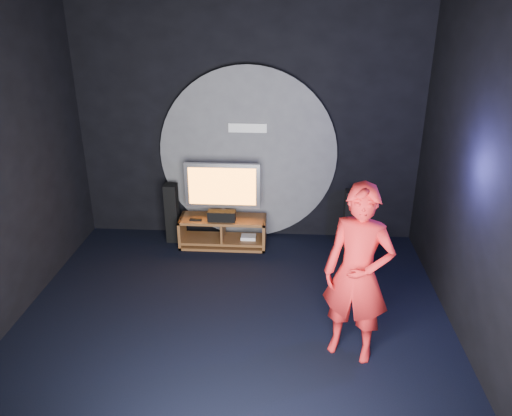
{
  "coord_description": "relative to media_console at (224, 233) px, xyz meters",
  "views": [
    {
      "loc": [
        0.57,
        -4.59,
        3.47
      ],
      "look_at": [
        0.21,
        1.05,
        1.05
      ],
      "focal_mm": 35.0,
      "sensor_mm": 36.0,
      "label": 1
    }
  ],
  "objects": [
    {
      "name": "tower_speaker_left",
      "position": [
        -0.79,
        0.12,
        0.26
      ],
      "size": [
        0.18,
        0.2,
        0.91
      ],
      "primitive_type": "cube",
      "color": "black",
      "rests_on": "ground"
    },
    {
      "name": "right_wall",
      "position": [
        2.84,
        -2.05,
        1.55
      ],
      "size": [
        0.04,
        5.0,
        3.5
      ],
      "primitive_type": "cube",
      "color": "black",
      "rests_on": "ground"
    },
    {
      "name": "wall_disc_panel",
      "position": [
        0.34,
        0.39,
        1.11
      ],
      "size": [
        2.6,
        0.11,
        2.6
      ],
      "color": "#515156",
      "rests_on": "ground"
    },
    {
      "name": "center_speaker",
      "position": [
        -0.01,
        -0.09,
        0.33
      ],
      "size": [
        0.4,
        0.15,
        0.15
      ],
      "primitive_type": "cube",
      "color": "black",
      "rests_on": "media_console"
    },
    {
      "name": "player",
      "position": [
        1.64,
        -2.34,
        0.74
      ],
      "size": [
        0.8,
        0.67,
        1.88
      ],
      "primitive_type": "imported",
      "rotation": [
        0.0,
        0.0,
        -0.37
      ],
      "color": "red",
      "rests_on": "ground"
    },
    {
      "name": "remote",
      "position": [
        -0.39,
        -0.12,
        0.27
      ],
      "size": [
        0.18,
        0.05,
        0.02
      ],
      "primitive_type": "cube",
      "color": "black",
      "rests_on": "media_console"
    },
    {
      "name": "tv",
      "position": [
        -0.01,
        0.07,
        0.7
      ],
      "size": [
        1.09,
        0.22,
        0.82
      ],
      "color": "#B8B7BF",
      "rests_on": "media_console"
    },
    {
      "name": "media_console",
      "position": [
        0.0,
        0.0,
        0.0
      ],
      "size": [
        1.27,
        0.45,
        0.45
      ],
      "color": "brown",
      "rests_on": "ground"
    },
    {
      "name": "tower_speaker_right",
      "position": [
        1.86,
        0.04,
        0.26
      ],
      "size": [
        0.18,
        0.2,
        0.91
      ],
      "primitive_type": "cube",
      "color": "black",
      "rests_on": "ground"
    },
    {
      "name": "back_wall",
      "position": [
        0.34,
        0.45,
        1.55
      ],
      "size": [
        5.0,
        0.04,
        3.5
      ],
      "primitive_type": "cube",
      "color": "black",
      "rests_on": "ground"
    },
    {
      "name": "floor",
      "position": [
        0.34,
        -2.05,
        -0.2
      ],
      "size": [
        5.0,
        5.0,
        0.0
      ],
      "primitive_type": "plane",
      "color": "black",
      "rests_on": "ground"
    },
    {
      "name": "subwoofer",
      "position": [
        1.98,
        -0.55,
        -0.05
      ],
      "size": [
        0.27,
        0.27,
        0.3
      ],
      "primitive_type": "cube",
      "color": "black",
      "rests_on": "ground"
    },
    {
      "name": "front_wall",
      "position": [
        0.34,
        -4.55,
        1.55
      ],
      "size": [
        5.0,
        0.04,
        3.5
      ],
      "primitive_type": "cube",
      "color": "black",
      "rests_on": "ground"
    }
  ]
}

